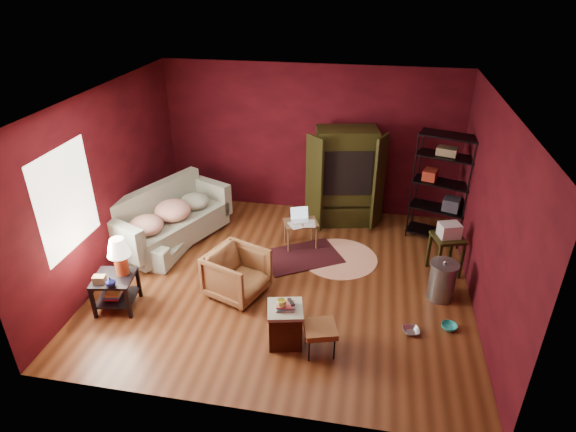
% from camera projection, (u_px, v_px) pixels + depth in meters
% --- Properties ---
extents(room, '(5.54, 5.04, 2.84)m').
position_uv_depth(room, '(283.00, 198.00, 6.80)').
color(room, brown).
rests_on(room, ground).
extents(sofa, '(0.79, 2.02, 0.77)m').
position_uv_depth(sofa, '(172.00, 222.00, 8.27)').
color(sofa, '#98A08A').
rests_on(sofa, ground).
extents(armchair, '(0.93, 0.96, 0.78)m').
position_uv_depth(armchair, '(237.00, 272.00, 6.95)').
color(armchair, black).
rests_on(armchair, ground).
extents(pet_bowl_steel, '(0.23, 0.10, 0.22)m').
position_uv_depth(pet_bowl_steel, '(412.00, 326.00, 6.33)').
color(pet_bowl_steel, '#B7B9BF').
rests_on(pet_bowl_steel, ground).
extents(pet_bowl_turquoise, '(0.22, 0.09, 0.21)m').
position_uv_depth(pet_bowl_turquoise, '(450.00, 322.00, 6.40)').
color(pet_bowl_turquoise, teal).
rests_on(pet_bowl_turquoise, ground).
extents(vase, '(0.16, 0.16, 0.14)m').
position_uv_depth(vase, '(110.00, 282.00, 6.41)').
color(vase, '#0C0F3D').
rests_on(vase, side_table).
extents(mug, '(0.15, 0.13, 0.12)m').
position_uv_depth(mug, '(282.00, 302.00, 5.89)').
color(mug, '#F1ED76').
rests_on(mug, hamper).
extents(side_table, '(0.62, 0.62, 1.07)m').
position_uv_depth(side_table, '(117.00, 267.00, 6.61)').
color(side_table, black).
rests_on(side_table, ground).
extents(sofa_cushions, '(1.65, 2.33, 0.91)m').
position_uv_depth(sofa_cushions, '(169.00, 219.00, 8.24)').
color(sofa_cushions, '#98A08A').
rests_on(sofa_cushions, sofa).
extents(hamper, '(0.52, 0.52, 0.62)m').
position_uv_depth(hamper, '(285.00, 324.00, 6.11)').
color(hamper, '#3C1C0E').
rests_on(hamper, ground).
extents(footstool, '(0.48, 0.48, 0.40)m').
position_uv_depth(footstool, '(320.00, 330.00, 5.92)').
color(footstool, black).
rests_on(footstool, ground).
extents(rug_round, '(1.56, 1.56, 0.01)m').
position_uv_depth(rug_round, '(339.00, 258.00, 7.97)').
color(rug_round, white).
rests_on(rug_round, ground).
extents(rug_oriental, '(1.48, 1.33, 0.01)m').
position_uv_depth(rug_oriental, '(302.00, 256.00, 8.00)').
color(rug_oriental, '#441219').
rests_on(rug_oriental, ground).
extents(laptop_desk, '(0.66, 0.57, 0.69)m').
position_uv_depth(laptop_desk, '(301.00, 224.00, 8.13)').
color(laptop_desk, brown).
rests_on(laptop_desk, ground).
extents(tv_armoire, '(1.40, 0.93, 1.81)m').
position_uv_depth(tv_armoire, '(345.00, 176.00, 8.65)').
color(tv_armoire, black).
rests_on(tv_armoire, ground).
extents(wire_shelving, '(1.01, 0.67, 1.91)m').
position_uv_depth(wire_shelving, '(443.00, 184.00, 8.09)').
color(wire_shelving, black).
rests_on(wire_shelving, ground).
extents(small_stand, '(0.55, 0.55, 0.87)m').
position_uv_depth(small_stand, '(448.00, 236.00, 7.32)').
color(small_stand, black).
rests_on(small_stand, ground).
extents(trash_can, '(0.45, 0.45, 0.64)m').
position_uv_depth(trash_can, '(442.00, 281.00, 6.91)').
color(trash_can, gray).
rests_on(trash_can, ground).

